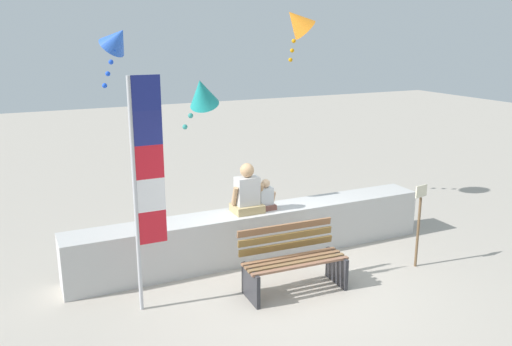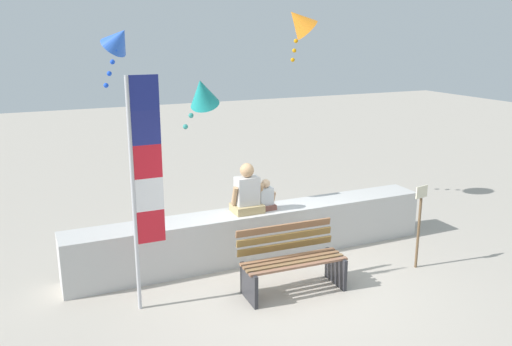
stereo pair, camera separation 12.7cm
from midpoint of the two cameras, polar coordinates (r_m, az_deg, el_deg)
ground_plane at (r=7.68m, az=4.24°, el=-12.09°), size 40.00×40.00×0.00m
seawall_ledge at (r=8.50m, az=0.43°, el=-6.45°), size 5.88×0.60×0.78m
park_bench at (r=7.47m, az=4.29°, el=-9.44°), size 1.46×0.66×0.88m
person_adult at (r=8.20m, az=-0.51°, el=-2.16°), size 0.50×0.37×0.77m
person_child at (r=8.36m, az=1.46°, el=-2.63°), size 0.32×0.23×0.49m
flag_banner at (r=6.67m, az=-11.47°, el=-0.32°), size 0.40×0.05×2.98m
kite_teal at (r=8.26m, az=-5.29°, el=8.48°), size 0.73×0.75×0.87m
kite_blue at (r=9.28m, az=-14.02°, el=13.60°), size 0.74×0.75×1.06m
kite_orange at (r=10.29m, az=4.98°, el=15.76°), size 0.76×0.74×1.10m
sign_post at (r=8.37m, az=17.40°, el=-4.78°), size 0.24×0.06×1.29m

